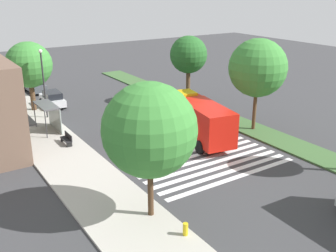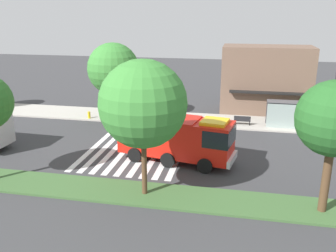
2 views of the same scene
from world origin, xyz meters
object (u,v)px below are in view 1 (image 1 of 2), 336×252
(parked_car_mid, at_px, (34,85))
(sidewalk_tree_west, at_px, (150,130))
(parked_car_west, at_px, (52,99))
(street_lamp, at_px, (43,78))
(fire_truck, at_px, (197,117))
(bus_stop_shelter, at_px, (50,111))
(median_tree_west, at_px, (258,68))
(fire_hydrant, at_px, (185,229))
(bench_near_shelter, at_px, (67,139))
(median_tree_center, at_px, (189,55))
(sidewalk_tree_east, at_px, (29,65))

(parked_car_mid, distance_m, sidewalk_tree_west, 32.14)
(parked_car_west, distance_m, street_lamp, 5.34)
(fire_truck, bearing_deg, bus_stop_shelter, 59.74)
(parked_car_west, relative_size, median_tree_west, 0.57)
(sidewalk_tree_west, height_order, fire_hydrant, sidewalk_tree_west)
(bus_stop_shelter, xyz_separation_m, bench_near_shelter, (-4.00, 0.02, -1.30))
(fire_truck, height_order, median_tree_center, median_tree_center)
(parked_car_mid, xyz_separation_m, street_lamp, (-10.96, 1.80, 3.19))
(bench_near_shelter, distance_m, sidewalk_tree_east, 11.95)
(street_lamp, distance_m, median_tree_west, 20.15)
(parked_car_west, distance_m, sidewalk_tree_west, 25.16)
(fire_truck, distance_m, street_lamp, 15.62)
(parked_car_west, xyz_separation_m, median_tree_center, (-7.24, -12.98, 4.59))
(parked_car_mid, xyz_separation_m, sidewalk_tree_east, (-7.68, 2.20, 4.00))
(parked_car_west, xyz_separation_m, parked_car_mid, (7.09, -0.01, 0.02))
(fire_truck, xyz_separation_m, bench_near_shelter, (4.58, 9.95, -1.37))
(bus_stop_shelter, distance_m, bench_near_shelter, 4.20)
(bus_stop_shelter, distance_m, fire_hydrant, 19.71)
(parked_car_mid, relative_size, street_lamp, 0.66)
(parked_car_mid, bearing_deg, fire_truck, -165.23)
(parked_car_mid, height_order, bus_stop_shelter, bus_stop_shelter)
(parked_car_mid, xyz_separation_m, median_tree_west, (-24.57, -12.97, 4.87))
(sidewalk_tree_west, distance_m, median_tree_center, 23.11)
(fire_truck, xyz_separation_m, parked_car_west, (16.32, 7.40, -1.10))
(sidewalk_tree_east, bearing_deg, bus_stop_shelter, 177.27)
(fire_truck, distance_m, sidewalk_tree_east, 18.65)
(bus_stop_shelter, xyz_separation_m, median_tree_center, (0.49, -15.51, 3.56))
(parked_car_mid, relative_size, bus_stop_shelter, 1.27)
(median_tree_west, bearing_deg, parked_car_west, 36.60)
(fire_truck, relative_size, median_tree_west, 1.09)
(sidewalk_tree_west, relative_size, sidewalk_tree_east, 1.09)
(sidewalk_tree_west, bearing_deg, street_lamp, -1.10)
(bench_near_shelter, bearing_deg, median_tree_west, -110.29)
(median_tree_west, bearing_deg, sidewalk_tree_east, 41.94)
(fire_truck, xyz_separation_m, bus_stop_shelter, (8.58, 9.94, -0.07))
(street_lamp, relative_size, sidewalk_tree_east, 0.95)
(fire_truck, distance_m, parked_car_mid, 24.57)
(sidewalk_tree_west, bearing_deg, median_tree_center, -41.05)
(parked_car_mid, bearing_deg, median_tree_center, -140.62)
(median_tree_west, distance_m, fire_hydrant, 18.47)
(bus_stop_shelter, distance_m, street_lamp, 4.50)
(bus_stop_shelter, xyz_separation_m, sidewalk_tree_west, (-16.94, -0.34, 3.41))
(bench_near_shelter, bearing_deg, parked_car_west, -12.29)
(fire_hydrant, bearing_deg, bench_near_shelter, 3.15)
(median_tree_west, relative_size, fire_hydrant, 11.68)
(median_tree_center, relative_size, fire_hydrant, 10.52)
(fire_truck, height_order, median_tree_west, median_tree_west)
(median_tree_west, distance_m, median_tree_center, 10.24)
(bus_stop_shelter, height_order, median_tree_west, median_tree_west)
(parked_car_west, relative_size, street_lamp, 0.70)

